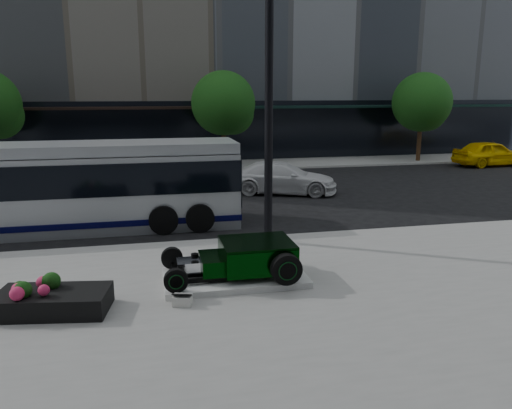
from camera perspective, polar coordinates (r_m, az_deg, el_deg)
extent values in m
plane|color=black|center=(17.82, -0.38, -2.15)|extent=(120.00, 120.00, 0.00)
cube|color=gray|center=(8.59, 15.39, -19.62)|extent=(70.00, 17.00, 0.12)
cube|color=gray|center=(31.38, -5.75, 4.42)|extent=(70.00, 4.00, 0.12)
cube|color=black|center=(33.75, -23.55, 7.33)|extent=(22.00, 0.50, 4.00)
cube|color=black|center=(37.07, 14.34, 8.39)|extent=(24.00, 0.50, 4.00)
cube|color=black|center=(33.08, -23.99, 9.99)|extent=(22.00, 1.60, 0.15)
cube|color=black|center=(36.45, 14.91, 10.81)|extent=(24.00, 1.60, 0.15)
cylinder|color=black|center=(30.36, -3.70, 6.76)|extent=(0.28, 0.28, 2.60)
sphere|color=#0E330E|center=(30.20, -3.76, 11.48)|extent=(3.80, 3.80, 3.80)
sphere|color=#0E330E|center=(30.61, -2.71, 10.39)|extent=(2.60, 2.60, 2.60)
cylinder|color=black|center=(34.79, 18.14, 6.93)|extent=(0.28, 0.28, 2.60)
sphere|color=#0E330E|center=(34.65, 18.43, 11.04)|extent=(3.80, 3.80, 3.80)
sphere|color=#0E330E|center=(35.23, 18.96, 10.04)|extent=(2.60, 2.60, 2.60)
cube|color=silver|center=(12.22, -2.44, -8.33)|extent=(3.40, 1.80, 0.15)
cube|color=black|center=(11.75, -2.06, -8.31)|extent=(3.00, 0.08, 0.10)
cube|color=black|center=(12.58, -2.81, -6.86)|extent=(3.00, 0.08, 0.10)
cube|color=black|center=(12.14, 0.10, -5.83)|extent=(1.70, 1.45, 0.62)
cube|color=black|center=(12.04, 0.10, -4.34)|extent=(1.70, 1.45, 0.06)
cube|color=black|center=(12.01, -5.06, -6.71)|extent=(0.55, 1.05, 0.38)
cube|color=silver|center=(11.97, -7.69, -7.09)|extent=(0.55, 0.55, 0.34)
cylinder|color=black|center=(11.89, -7.01, -5.83)|extent=(0.18, 0.18, 0.10)
cylinder|color=black|center=(11.99, -9.35, -7.72)|extent=(0.06, 1.55, 0.06)
cylinder|color=black|center=(11.51, 3.48, -7.39)|extent=(0.72, 0.24, 0.72)
cylinder|color=black|center=(11.40, 3.65, -7.60)|extent=(0.37, 0.02, 0.37)
torus|color=#0B3D15|center=(11.39, 3.67, -7.62)|extent=(0.44, 0.02, 0.44)
cylinder|color=black|center=(13.07, 1.44, -4.89)|extent=(0.72, 0.24, 0.72)
cylinder|color=black|center=(13.18, 1.31, -4.72)|extent=(0.37, 0.02, 0.37)
torus|color=#0B3D15|center=(13.19, 1.29, -4.71)|extent=(0.44, 0.02, 0.44)
cylinder|color=black|center=(11.22, -9.14, -8.57)|extent=(0.54, 0.16, 0.54)
cylinder|color=black|center=(11.14, -9.11, -8.73)|extent=(0.28, 0.02, 0.28)
torus|color=#0B3D15|center=(11.13, -9.11, -8.75)|extent=(0.34, 0.02, 0.34)
cylinder|color=black|center=(12.69, -9.58, -6.04)|extent=(0.54, 0.16, 0.54)
cylinder|color=black|center=(12.77, -9.60, -5.92)|extent=(0.28, 0.02, 0.28)
torus|color=#0B3D15|center=(12.78, -9.60, -5.90)|extent=(0.34, 0.02, 0.34)
cube|color=silver|center=(10.99, -8.40, -10.77)|extent=(0.47, 0.40, 0.22)
cube|color=black|center=(10.94, -8.42, -10.17)|extent=(0.46, 0.38, 0.15)
cylinder|color=black|center=(14.66, 1.47, 11.09)|extent=(0.24, 0.24, 8.08)
cylinder|color=black|center=(15.30, 1.39, -3.83)|extent=(0.44, 0.44, 0.20)
cube|color=black|center=(11.33, -22.16, -10.24)|extent=(2.40, 1.47, 0.45)
sphere|color=#E62860|center=(11.37, -26.27, -8.61)|extent=(0.29, 0.29, 0.29)
sphere|color=#0E330E|center=(11.30, -24.70, -8.59)|extent=(0.29, 0.29, 0.29)
sphere|color=#E62860|center=(11.23, -23.12, -8.56)|extent=(0.29, 0.29, 0.29)
sphere|color=#0E330E|center=(11.18, -21.52, -8.53)|extent=(0.29, 0.29, 0.29)
sphere|color=#E62860|center=(11.13, -19.90, -8.49)|extent=(0.29, 0.29, 0.29)
sphere|color=#0E330E|center=(11.09, -18.27, -8.44)|extent=(0.29, 0.29, 0.29)
cube|color=#AAAEB3|center=(17.96, -21.69, 1.22)|extent=(12.00, 2.55, 2.55)
cube|color=#07073B|center=(18.14, -21.47, -1.42)|extent=(12.05, 2.60, 0.20)
cube|color=black|center=(17.87, -21.84, 3.03)|extent=(12.05, 2.60, 1.05)
cube|color=#AAAEB3|center=(17.75, -22.08, 5.89)|extent=(12.00, 2.40, 0.35)
cube|color=black|center=(17.94, -2.40, 3.00)|extent=(0.06, 2.30, 1.70)
cylinder|color=black|center=(16.63, -10.53, -1.76)|extent=(0.96, 0.28, 0.96)
cylinder|color=black|center=(19.16, -10.83, 0.15)|extent=(0.96, 0.28, 0.96)
cylinder|color=black|center=(16.70, -6.42, -1.56)|extent=(0.96, 0.28, 0.96)
cylinder|color=black|center=(19.22, -7.25, 0.32)|extent=(0.96, 0.28, 0.96)
imported|color=white|center=(22.98, 3.02, 3.07)|extent=(5.36, 3.60, 1.44)
imported|color=#EBBD00|center=(34.80, 25.20, 5.32)|extent=(4.75, 2.07, 1.59)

